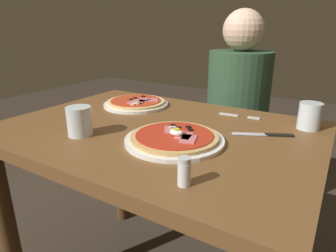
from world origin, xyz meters
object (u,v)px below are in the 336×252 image
object	(u,v)px
water_glass_near	(309,118)
knife	(267,135)
dining_table	(157,162)
pizza_foreground	(175,138)
salt_shaker	(184,172)
water_glass_far	(80,123)
diner_person	(235,130)
fork	(236,115)
pizza_across_left	(136,103)

from	to	relation	value
water_glass_near	knife	xyz separation A→B (m)	(-0.10, -0.14, -0.04)
water_glass_near	dining_table	bearing A→B (deg)	-150.30
dining_table	water_glass_near	world-z (taller)	water_glass_near
pizza_foreground	salt_shaker	world-z (taller)	salt_shaker
water_glass_far	salt_shaker	distance (m)	0.45
pizza_foreground	knife	bearing A→B (deg)	41.76
dining_table	knife	distance (m)	0.39
salt_shaker	diner_person	distance (m)	1.00
pizza_foreground	water_glass_far	distance (m)	0.31
water_glass_near	knife	distance (m)	0.18
dining_table	knife	size ratio (longest dim) A/B	5.85
water_glass_near	fork	world-z (taller)	water_glass_near
pizza_across_left	water_glass_near	distance (m)	0.69
salt_shaker	knife	bearing A→B (deg)	78.69
knife	diner_person	distance (m)	0.65
dining_table	diner_person	xyz separation A→B (m)	(0.07, 0.66, -0.07)
dining_table	salt_shaker	bearing A→B (deg)	-47.42
fork	water_glass_far	bearing A→B (deg)	-127.94
diner_person	pizza_across_left	bearing A→B (deg)	57.18
pizza_foreground	knife	distance (m)	0.30
pizza_across_left	knife	bearing A→B (deg)	-7.07
water_glass_far	salt_shaker	world-z (taller)	water_glass_far
water_glass_far	diner_person	size ratio (longest dim) A/B	0.08
fork	salt_shaker	distance (m)	0.57
pizza_across_left	water_glass_near	world-z (taller)	water_glass_near
water_glass_far	fork	xyz separation A→B (m)	(0.36, 0.46, -0.04)
water_glass_near	diner_person	xyz separation A→B (m)	(-0.38, 0.41, -0.25)
pizza_foreground	pizza_across_left	distance (m)	0.45
salt_shaker	pizza_across_left	bearing A→B (deg)	136.20
water_glass_far	diner_person	xyz separation A→B (m)	(0.24, 0.86, -0.25)
pizza_foreground	fork	size ratio (longest dim) A/B	1.92
pizza_foreground	fork	xyz separation A→B (m)	(0.07, 0.36, -0.01)
dining_table	pizza_across_left	bearing A→B (deg)	140.94
knife	salt_shaker	size ratio (longest dim) A/B	2.74
water_glass_near	salt_shaker	size ratio (longest dim) A/B	1.37
dining_table	fork	bearing A→B (deg)	54.50
pizza_foreground	salt_shaker	distance (m)	0.25
dining_table	water_glass_near	xyz separation A→B (m)	(0.45, 0.26, 0.17)
pizza_foreground	water_glass_near	size ratio (longest dim) A/B	3.32
fork	knife	size ratio (longest dim) A/B	0.86
dining_table	knife	xyz separation A→B (m)	(0.35, 0.12, 0.14)
pizza_across_left	fork	distance (m)	0.44
pizza_across_left	water_glass_far	distance (m)	0.39
pizza_foreground	pizza_across_left	size ratio (longest dim) A/B	1.08
pizza_foreground	knife	size ratio (longest dim) A/B	1.66
dining_table	fork	size ratio (longest dim) A/B	6.79
pizza_across_left	water_glass_near	bearing A→B (deg)	5.58
pizza_foreground	salt_shaker	bearing A→B (deg)	-54.88
water_glass_far	salt_shaker	size ratio (longest dim) A/B	1.40
water_glass_near	water_glass_far	world-z (taller)	water_glass_far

